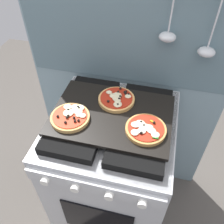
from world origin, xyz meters
The scene contains 7 objects.
ground_plane centered at (0.00, 0.00, 0.00)m, with size 4.00×4.00×0.00m, color #4C4742.
kitchen_backsplash centered at (0.00, 0.33, 0.79)m, with size 1.10×0.09×1.55m.
stove centered at (0.00, 0.00, 0.45)m, with size 0.60×0.64×0.90m.
baking_tray centered at (0.00, 0.00, 0.91)m, with size 0.54×0.38×0.02m, color black.
pizza_left centered at (-0.17, -0.07, 0.93)m, with size 0.17×0.17×0.03m.
pizza_right centered at (0.16, -0.07, 0.93)m, with size 0.17×0.17×0.03m.
pizza_center centered at (0.00, 0.09, 0.93)m, with size 0.17×0.17×0.03m.
Camera 1 is at (0.19, -0.76, 1.70)m, focal length 39.10 mm.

